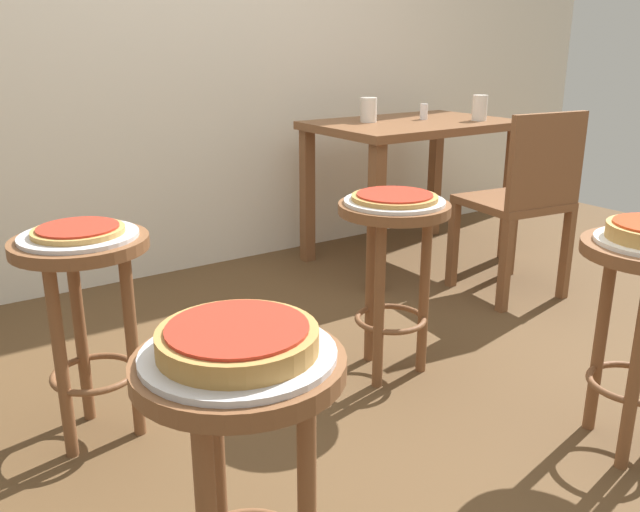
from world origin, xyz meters
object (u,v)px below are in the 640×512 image
at_px(pizza_leftside, 395,197).
at_px(wooden_chair, 523,198).
at_px(pizza_middle, 238,339).
at_px(stool_rear, 85,292).
at_px(serving_plate_middle, 238,354).
at_px(stool_leftside, 393,250).
at_px(pizza_rear, 78,230).
at_px(stool_middle, 242,438).
at_px(dining_table, 411,145).
at_px(serving_plate_rear, 79,236).
at_px(cup_far_edge, 369,110).
at_px(condiment_shaker, 424,112).
at_px(cup_near_edge, 480,108).
at_px(serving_plate_leftside, 394,202).

distance_m(pizza_leftside, wooden_chair, 1.01).
xyz_separation_m(pizza_leftside, wooden_chair, (0.96, 0.25, -0.18)).
bearing_deg(pizza_middle, stool_rear, 91.42).
height_order(serving_plate_middle, stool_leftside, serving_plate_middle).
bearing_deg(wooden_chair, serving_plate_middle, -153.38).
distance_m(pizza_rear, wooden_chair, 1.95).
xyz_separation_m(serving_plate_middle, pizza_leftside, (0.96, 0.72, 0.02)).
relative_size(stool_middle, dining_table, 0.61).
distance_m(stool_leftside, pizza_leftside, 0.18).
xyz_separation_m(serving_plate_middle, serving_plate_rear, (-0.02, 0.89, 0.00)).
relative_size(pizza_middle, serving_plate_rear, 0.87).
bearing_deg(serving_plate_middle, cup_far_edge, 46.60).
xyz_separation_m(stool_leftside, cup_far_edge, (0.71, 1.05, 0.34)).
bearing_deg(cup_far_edge, dining_table, -24.44).
relative_size(stool_rear, condiment_shaker, 7.76).
bearing_deg(cup_far_edge, stool_rear, -152.79).
distance_m(stool_middle, serving_plate_middle, 0.17).
relative_size(serving_plate_middle, condiment_shaker, 4.26).
relative_size(stool_middle, cup_near_edge, 4.84).
height_order(pizza_middle, condiment_shaker, condiment_shaker).
height_order(cup_far_edge, wooden_chair, cup_far_edge).
height_order(serving_plate_rear, condiment_shaker, condiment_shaker).
bearing_deg(dining_table, serving_plate_leftside, -134.09).
relative_size(stool_leftside, cup_far_edge, 5.14).
height_order(pizza_rear, dining_table, dining_table).
distance_m(stool_rear, wooden_chair, 1.95).
relative_size(cup_near_edge, cup_far_edge, 1.06).
bearing_deg(pizza_middle, cup_far_edge, 46.60).
bearing_deg(pizza_leftside, cup_far_edge, 55.86).
height_order(pizza_leftside, stool_rear, pizza_leftside).
bearing_deg(stool_rear, pizza_middle, -88.58).
bearing_deg(cup_far_edge, pizza_middle, -133.40).
bearing_deg(pizza_leftside, cup_near_edge, 32.48).
relative_size(cup_near_edge, wooden_chair, 0.15).
relative_size(stool_leftside, dining_table, 0.61).
bearing_deg(serving_plate_middle, wooden_chair, 26.62).
relative_size(stool_rear, cup_far_edge, 5.14).
xyz_separation_m(stool_middle, dining_table, (1.88, 1.67, 0.16)).
relative_size(stool_middle, wooden_chair, 0.73).
bearing_deg(serving_plate_rear, pizza_leftside, -10.24).
bearing_deg(stool_leftside, pizza_middle, -143.17).
distance_m(pizza_middle, condiment_shaker, 2.60).
bearing_deg(cup_near_edge, pizza_middle, -145.55).
distance_m(serving_plate_middle, stool_rear, 0.91).
height_order(serving_plate_rear, dining_table, dining_table).
relative_size(stool_leftside, wooden_chair, 0.73).
bearing_deg(serving_plate_leftside, cup_far_edge, 55.86).
xyz_separation_m(dining_table, wooden_chair, (0.04, -0.70, -0.15)).
distance_m(stool_middle, pizza_leftside, 1.21).
relative_size(serving_plate_middle, cup_near_edge, 2.66).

